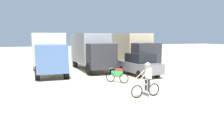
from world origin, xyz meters
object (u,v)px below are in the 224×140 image
object	(u,v)px
box_truck_tan_camper	(132,49)
supply_crate	(119,73)
sedan_parked	(139,65)
bicycle_spare	(117,77)
box_truck_cream_rv	(48,51)
cyclist_orange_shirt	(147,81)
box_truck_grey_hauler	(91,50)

from	to	relation	value
box_truck_tan_camper	supply_crate	distance (m)	5.45
box_truck_tan_camper	sedan_parked	bearing A→B (deg)	-108.78
box_truck_tan_camper	bicycle_spare	world-z (taller)	box_truck_tan_camper
box_truck_cream_rv	box_truck_tan_camper	world-z (taller)	same
sedan_parked	cyclist_orange_shirt	world-z (taller)	cyclist_orange_shirt
bicycle_spare	box_truck_tan_camper	bearing A→B (deg)	55.91
box_truck_grey_hauler	sedan_parked	bearing A→B (deg)	-58.98
bicycle_spare	supply_crate	distance (m)	2.33
box_truck_tan_camper	supply_crate	world-z (taller)	box_truck_tan_camper
box_truck_grey_hauler	box_truck_tan_camper	distance (m)	4.07
box_truck_cream_rv	sedan_parked	bearing A→B (deg)	-28.84
box_truck_tan_camper	bicycle_spare	distance (m)	7.66
sedan_parked	supply_crate	xyz separation A→B (m)	(-1.72, 0.14, -0.57)
sedan_parked	box_truck_cream_rv	bearing A→B (deg)	151.16
sedan_parked	box_truck_grey_hauler	bearing A→B (deg)	121.02
box_truck_cream_rv	box_truck_grey_hauler	xyz separation A→B (m)	(3.94, 0.74, 0.00)
bicycle_spare	supply_crate	bearing A→B (deg)	63.64
sedan_parked	box_truck_tan_camper	bearing A→B (deg)	71.22
cyclist_orange_shirt	bicycle_spare	world-z (taller)	cyclist_orange_shirt
box_truck_grey_hauler	bicycle_spare	world-z (taller)	box_truck_grey_hauler
box_truck_grey_hauler	cyclist_orange_shirt	distance (m)	10.32
cyclist_orange_shirt	box_truck_grey_hauler	bearing A→B (deg)	89.01
box_truck_tan_camper	bicycle_spare	size ratio (longest dim) A/B	4.83
box_truck_grey_hauler	sedan_parked	distance (m)	5.17
cyclist_orange_shirt	bicycle_spare	xyz separation A→B (m)	(0.03, 3.97, -0.45)
sedan_parked	bicycle_spare	distance (m)	3.41
box_truck_cream_rv	box_truck_grey_hauler	world-z (taller)	same
box_truck_cream_rv	cyclist_orange_shirt	distance (m)	10.30
box_truck_cream_rv	box_truck_grey_hauler	distance (m)	4.01
box_truck_tan_camper	cyclist_orange_shirt	xyz separation A→B (m)	(-4.25, -10.20, -1.03)
box_truck_grey_hauler	box_truck_tan_camper	size ratio (longest dim) A/B	1.00
box_truck_cream_rv	sedan_parked	world-z (taller)	box_truck_cream_rv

